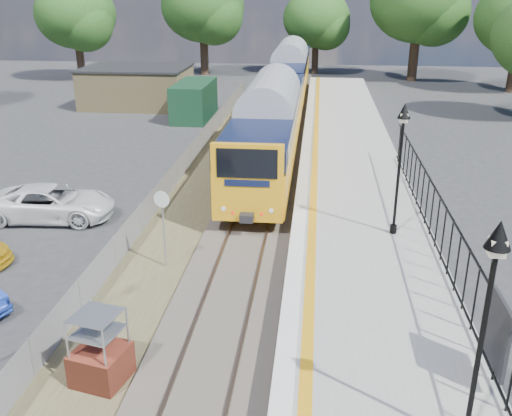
# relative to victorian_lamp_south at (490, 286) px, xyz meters

# --- Properties ---
(ground) EXTENTS (120.00, 120.00, 0.00)m
(ground) POSITION_rel_victorian_lamp_south_xyz_m (-5.50, 4.00, -4.30)
(ground) COLOR #2D2D30
(ground) RESTS_ON ground
(track_bed) EXTENTS (5.90, 80.00, 0.29)m
(track_bed) POSITION_rel_victorian_lamp_south_xyz_m (-5.97, 13.67, -4.21)
(track_bed) COLOR #473F38
(track_bed) RESTS_ON ground
(platform) EXTENTS (5.00, 70.00, 0.90)m
(platform) POSITION_rel_victorian_lamp_south_xyz_m (-1.30, 12.00, -3.85)
(platform) COLOR gray
(platform) RESTS_ON ground
(platform_edge) EXTENTS (0.90, 70.00, 0.01)m
(platform_edge) POSITION_rel_victorian_lamp_south_xyz_m (-3.36, 12.00, -3.39)
(platform_edge) COLOR silver
(platform_edge) RESTS_ON platform
(victorian_lamp_south) EXTENTS (0.44, 0.44, 4.60)m
(victorian_lamp_south) POSITION_rel_victorian_lamp_south_xyz_m (0.00, 0.00, 0.00)
(victorian_lamp_south) COLOR black
(victorian_lamp_south) RESTS_ON platform
(victorian_lamp_north) EXTENTS (0.44, 0.44, 4.60)m
(victorian_lamp_north) POSITION_rel_victorian_lamp_south_xyz_m (-0.20, 10.00, 0.00)
(victorian_lamp_north) COLOR black
(victorian_lamp_north) RESTS_ON platform
(palisade_fence) EXTENTS (0.12, 26.00, 2.00)m
(palisade_fence) POSITION_rel_victorian_lamp_south_xyz_m (1.05, 6.24, -2.46)
(palisade_fence) COLOR black
(palisade_fence) RESTS_ON platform
(wire_fence) EXTENTS (0.06, 52.00, 1.20)m
(wire_fence) POSITION_rel_victorian_lamp_south_xyz_m (-9.70, 16.00, -3.70)
(wire_fence) COLOR #999EA3
(wire_fence) RESTS_ON ground
(outbuilding) EXTENTS (10.80, 10.10, 3.12)m
(outbuilding) POSITION_rel_victorian_lamp_south_xyz_m (-16.41, 35.21, -2.78)
(outbuilding) COLOR #9A8957
(outbuilding) RESTS_ON ground
(tree_line) EXTENTS (56.80, 43.80, 11.88)m
(tree_line) POSITION_rel_victorian_lamp_south_xyz_m (-4.10, 46.00, 2.31)
(tree_line) COLOR #332319
(tree_line) RESTS_ON ground
(train) EXTENTS (2.82, 40.83, 3.51)m
(train) POSITION_rel_victorian_lamp_south_xyz_m (-5.50, 31.31, -1.96)
(train) COLOR orange
(train) RESTS_ON ground
(brick_plinth) EXTENTS (1.42, 1.42, 1.92)m
(brick_plinth) POSITION_rel_victorian_lamp_south_xyz_m (-8.00, 2.13, -3.38)
(brick_plinth) COLOR brown
(brick_plinth) RESTS_ON ground
(speed_sign) EXTENTS (0.56, 0.16, 2.81)m
(speed_sign) POSITION_rel_victorian_lamp_south_xyz_m (-8.00, 8.19, -2.38)
(speed_sign) COLOR #999EA3
(speed_sign) RESTS_ON ground
(car_white) EXTENTS (5.33, 2.77, 1.44)m
(car_white) POSITION_rel_victorian_lamp_south_xyz_m (-13.80, 12.01, -3.58)
(car_white) COLOR white
(car_white) RESTS_ON ground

